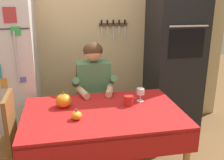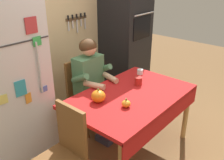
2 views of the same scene
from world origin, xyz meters
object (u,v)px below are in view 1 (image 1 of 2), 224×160
at_px(dining_table, 103,121).
at_px(wall_oven, 174,52).
at_px(pumpkin_medium, 63,101).
at_px(refrigerator, 6,73).
at_px(coffee_mug, 129,100).
at_px(chair_left_side, 0,141).
at_px(chair_behind_person, 93,102).
at_px(wine_glass, 140,92).
at_px(pumpkin_large, 76,115).
at_px(seated_person, 94,89).

bearing_deg(dining_table, wall_oven, 41.31).
relative_size(wall_oven, pumpkin_medium, 14.19).
xyz_separation_m(refrigerator, coffee_mug, (1.21, -0.78, -0.11)).
height_order(dining_table, chair_left_side, chair_left_side).
relative_size(chair_behind_person, pumpkin_medium, 6.28).
bearing_deg(wall_oven, chair_behind_person, -172.96).
height_order(dining_table, chair_behind_person, chair_behind_person).
height_order(chair_left_side, coffee_mug, chair_left_side).
distance_m(wine_glass, pumpkin_medium, 0.73).
height_order(wall_oven, pumpkin_large, wall_oven).
height_order(dining_table, wine_glass, wine_glass).
relative_size(seated_person, chair_left_side, 1.34).
xyz_separation_m(seated_person, coffee_mug, (0.26, -0.50, 0.05)).
xyz_separation_m(refrigerator, wine_glass, (1.34, -0.71, -0.07)).
bearing_deg(coffee_mug, refrigerator, 147.12).
relative_size(dining_table, pumpkin_medium, 9.46).
bearing_deg(refrigerator, chair_left_side, -86.52).
xyz_separation_m(chair_left_side, pumpkin_medium, (0.56, 0.11, 0.29)).
bearing_deg(wall_oven, coffee_mug, -134.09).
bearing_deg(seated_person, wall_oven, 16.85).
distance_m(coffee_mug, wine_glass, 0.16).
distance_m(refrigerator, chair_behind_person, 1.03).
height_order(seated_person, coffee_mug, seated_person).
relative_size(wall_oven, coffee_mug, 17.95).
xyz_separation_m(wall_oven, chair_left_side, (-1.95, -0.85, -0.54)).
distance_m(seated_person, pumpkin_large, 0.74).
distance_m(dining_table, chair_behind_person, 0.81).
relative_size(pumpkin_large, pumpkin_medium, 0.63).
xyz_separation_m(chair_left_side, coffee_mug, (1.16, 0.03, 0.28)).
bearing_deg(chair_left_side, dining_table, -4.75).
xyz_separation_m(wall_oven, chair_behind_person, (-1.05, -0.13, -0.54)).
xyz_separation_m(dining_table, wine_glass, (0.39, 0.18, 0.18)).
bearing_deg(chair_behind_person, refrigerator, 174.54).
xyz_separation_m(chair_behind_person, pumpkin_large, (-0.24, -0.89, 0.26)).
distance_m(wine_glass, pumpkin_large, 0.69).
bearing_deg(refrigerator, chair_behind_person, -5.46).
distance_m(chair_left_side, pumpkin_large, 0.73).
xyz_separation_m(wall_oven, wine_glass, (-0.66, -0.75, -0.22)).
distance_m(refrigerator, wine_glass, 1.52).
distance_m(refrigerator, seated_person, 1.00).
distance_m(chair_behind_person, pumpkin_medium, 0.76).
bearing_deg(seated_person, chair_left_side, -149.49).
bearing_deg(refrigerator, dining_table, -42.91).
xyz_separation_m(refrigerator, pumpkin_medium, (0.61, -0.70, -0.10)).
bearing_deg(wine_glass, chair_behind_person, 122.73).
xyz_separation_m(refrigerator, wall_oven, (2.00, 0.04, 0.15)).
height_order(refrigerator, seated_person, refrigerator).
xyz_separation_m(refrigerator, chair_left_side, (0.05, -0.81, -0.39)).
distance_m(coffee_mug, pumpkin_medium, 0.60).
relative_size(refrigerator, wine_glass, 13.61).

